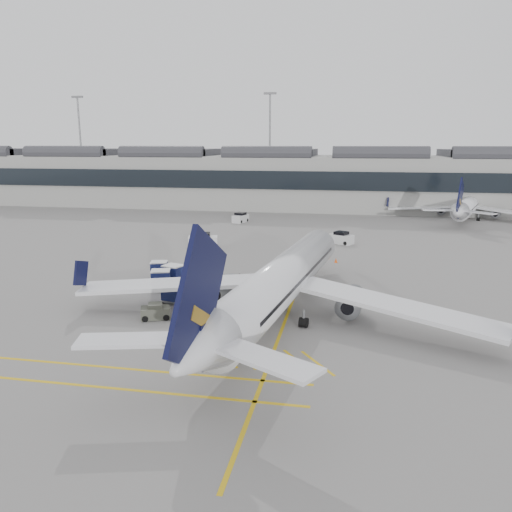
% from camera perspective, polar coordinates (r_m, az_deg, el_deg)
% --- Properties ---
extents(ground, '(220.00, 220.00, 0.00)m').
position_cam_1_polar(ground, '(41.64, -10.58, -6.55)').
color(ground, gray).
rests_on(ground, ground).
extents(terminal, '(200.00, 20.45, 12.40)m').
position_cam_1_polar(terminal, '(109.71, 3.00, 8.84)').
color(terminal, '#9E9E99').
rests_on(terminal, ground).
extents(light_masts, '(113.00, 0.60, 25.45)m').
position_cam_1_polar(light_masts, '(123.62, 3.16, 13.15)').
color(light_masts, slate).
rests_on(light_masts, ground).
extents(apron_markings, '(0.25, 60.00, 0.01)m').
position_cam_1_polar(apron_markings, '(48.71, 4.81, -3.51)').
color(apron_markings, gold).
rests_on(apron_markings, ground).
extents(airliner_main, '(33.51, 36.85, 9.83)m').
position_cam_1_polar(airliner_main, '(39.58, 2.82, -2.98)').
color(airliner_main, white).
rests_on(airliner_main, ground).
extents(airliner_far, '(27.36, 30.35, 8.38)m').
position_cam_1_polar(airliner_far, '(99.57, 23.11, 5.31)').
color(airliner_far, white).
rests_on(airliner_far, ground).
extents(belt_loader, '(4.86, 1.71, 1.99)m').
position_cam_1_polar(belt_loader, '(45.36, -1.36, -3.94)').
color(belt_loader, beige).
rests_on(belt_loader, ground).
extents(baggage_cart_a, '(2.08, 1.83, 1.92)m').
position_cam_1_polar(baggage_cart_a, '(44.24, -9.43, -3.95)').
color(baggage_cart_a, gray).
rests_on(baggage_cart_a, ground).
extents(baggage_cart_b, '(2.31, 2.10, 2.02)m').
position_cam_1_polar(baggage_cart_b, '(49.49, -9.41, -2.09)').
color(baggage_cart_b, gray).
rests_on(baggage_cart_b, ground).
extents(baggage_cart_c, '(2.23, 2.00, 1.97)m').
position_cam_1_polar(baggage_cart_c, '(47.97, -10.82, -2.65)').
color(baggage_cart_c, gray).
rests_on(baggage_cart_c, ground).
extents(baggage_cart_d, '(2.03, 1.80, 1.85)m').
position_cam_1_polar(baggage_cart_d, '(51.96, -10.99, -1.54)').
color(baggage_cart_d, gray).
rests_on(baggage_cart_d, ground).
extents(ramp_agent_a, '(0.82, 0.66, 1.97)m').
position_cam_1_polar(ramp_agent_a, '(44.86, -4.50, -3.64)').
color(ramp_agent_a, '#EB460C').
rests_on(ramp_agent_a, ground).
extents(ramp_agent_b, '(1.07, 0.97, 1.80)m').
position_cam_1_polar(ramp_agent_b, '(46.32, -0.78, -3.17)').
color(ramp_agent_b, '#EA500C').
rests_on(ramp_agent_b, ground).
extents(pushback_tug, '(2.61, 2.10, 1.27)m').
position_cam_1_polar(pushback_tug, '(40.54, -11.41, -6.28)').
color(pushback_tug, '#4A4B40').
rests_on(pushback_tug, ground).
extents(safety_cone_nose, '(0.38, 0.38, 0.52)m').
position_cam_1_polar(safety_cone_nose, '(58.94, 9.12, -0.50)').
color(safety_cone_nose, '#F24C0A').
rests_on(safety_cone_nose, ground).
extents(safety_cone_engine, '(0.35, 0.35, 0.49)m').
position_cam_1_polar(safety_cone_engine, '(45.49, 13.82, -4.72)').
color(safety_cone_engine, '#F24C0A').
rests_on(safety_cone_engine, ground).
extents(service_van_left, '(4.17, 2.78, 1.96)m').
position_cam_1_polar(service_van_left, '(66.97, -6.08, 1.73)').
color(service_van_left, silver).
rests_on(service_van_left, ground).
extents(service_van_mid, '(2.58, 3.71, 1.73)m').
position_cam_1_polar(service_van_mid, '(88.15, -1.79, 4.38)').
color(service_van_mid, silver).
rests_on(service_van_mid, ground).
extents(service_van_right, '(3.67, 3.03, 1.69)m').
position_cam_1_polar(service_van_right, '(70.19, 9.70, 2.02)').
color(service_van_right, silver).
rests_on(service_van_right, ground).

